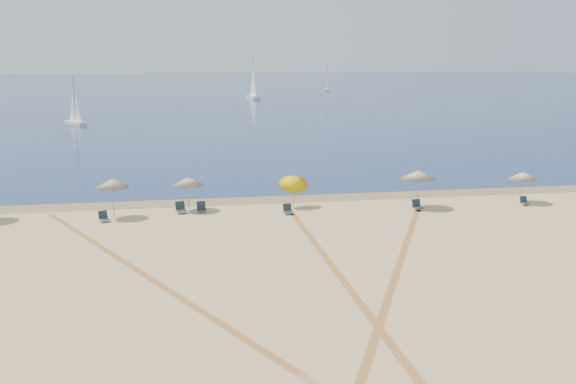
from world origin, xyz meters
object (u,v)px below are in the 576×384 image
umbrella_1 (112,183)px  umbrella_2 (188,181)px  sailboat_1 (253,86)px  sailboat_2 (75,110)px  chair_4 (288,210)px  sailboat_0 (327,82)px  chair_1 (104,217)px  chair_5 (417,205)px  chair_6 (524,201)px  umbrella_4 (418,175)px  chair_2 (181,208)px  chair_3 (201,208)px  umbrella_5 (523,176)px  umbrella_3 (294,181)px

umbrella_1 → umbrella_2: bearing=14.6°
sailboat_1 → sailboat_2: sailboat_1 is taller
chair_4 → sailboat_0: sailboat_0 is taller
chair_1 → sailboat_1: 123.47m
chair_1 → chair_4: chair_4 is taller
chair_5 → chair_6: 7.73m
umbrella_1 → umbrella_4: bearing=-1.8°
umbrella_2 → sailboat_0: size_ratio=0.28×
umbrella_1 → chair_2: bearing=7.1°
chair_2 → chair_3: (1.33, 0.02, -0.02)m
umbrella_2 → umbrella_4: bearing=-6.9°
chair_3 → chair_5: (14.03, -1.90, 0.01)m
umbrella_1 → umbrella_4: umbrella_4 is taller
umbrella_2 → chair_6: 22.74m
umbrella_2 → chair_2: size_ratio=2.71×
umbrella_4 → chair_5: 2.09m
chair_2 → chair_1: bearing=-176.6°
umbrella_5 → chair_5: umbrella_5 is taller
umbrella_4 → chair_2: bearing=175.9°
umbrella_1 → chair_3: size_ratio=3.66×
umbrella_4 → umbrella_5: (7.68, 0.19, -0.35)m
umbrella_4 → chair_6: 7.73m
chair_5 → sailboat_0: bearing=71.0°
chair_4 → umbrella_4: bearing=-0.1°
umbrella_5 → umbrella_3: bearing=175.5°
sailboat_0 → sailboat_2: size_ratio=1.14×
umbrella_5 → chair_1: (-28.01, -0.57, -1.60)m
umbrella_5 → chair_2: 23.38m
umbrella_2 → umbrella_5: bearing=-4.1°
umbrella_3 → chair_2: (-7.47, -0.33, -1.48)m
sailboat_1 → chair_4: bearing=-103.6°
umbrella_1 → sailboat_1: sailboat_1 is taller
chair_3 → chair_4: 5.64m
chair_6 → chair_5: bearing=-177.0°
umbrella_2 → umbrella_5: 22.83m
umbrella_2 → chair_5: bearing=-9.9°
chair_5 → chair_6: (7.73, 0.18, -0.05)m
umbrella_4 → sailboat_1: bearing=88.1°
sailboat_2 → chair_3: bearing=-109.9°
chair_1 → chair_5: size_ratio=1.04×
umbrella_1 → sailboat_2: size_ratio=0.36×
chair_4 → sailboat_0: 162.01m
umbrella_1 → sailboat_2: bearing=99.5°
chair_6 → umbrella_1: bearing=179.2°
chair_6 → sailboat_1: sailboat_1 is taller
umbrella_1 → chair_1: bearing=-119.2°
umbrella_2 → chair_3: size_ratio=3.27×
umbrella_5 → sailboat_2: size_ratio=0.31×
umbrella_2 → chair_5: size_ratio=3.01×
umbrella_3 → chair_1: size_ratio=3.18×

